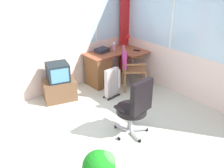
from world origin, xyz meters
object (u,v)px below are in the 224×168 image
at_px(spray_bottle, 114,46).
at_px(potted_plant, 100,168).
at_px(desk, 100,68).
at_px(space_heater, 113,83).
at_px(desk_lamp, 128,39).
at_px(paper_tray, 102,50).
at_px(tv_on_stand, 59,84).
at_px(office_chair, 136,105).
at_px(tv_remote, 137,50).
at_px(wooden_armchair, 128,63).

distance_m(spray_bottle, potted_plant, 3.33).
relative_size(desk, space_heater, 2.09).
bearing_deg(desk_lamp, spray_bottle, 171.07).
height_order(spray_bottle, paper_tray, spray_bottle).
distance_m(paper_tray, space_heater, 0.93).
relative_size(tv_on_stand, potted_plant, 1.51).
relative_size(desk_lamp, tv_on_stand, 0.42).
height_order(office_chair, space_heater, office_chair).
relative_size(tv_on_stand, space_heater, 1.25).
distance_m(tv_remote, paper_tray, 0.82).
bearing_deg(wooden_armchair, tv_remote, 26.74).
bearing_deg(space_heater, spray_bottle, 48.58).
height_order(tv_remote, potted_plant, tv_remote).
relative_size(tv_remote, paper_tray, 0.50).
bearing_deg(paper_tray, tv_remote, -32.07).
height_order(office_chair, tv_on_stand, office_chair).
relative_size(desk_lamp, potted_plant, 0.63).
bearing_deg(wooden_armchair, space_heater, -171.94).
bearing_deg(paper_tray, office_chair, -113.24).
relative_size(desk_lamp, space_heater, 0.52).
height_order(desk, potted_plant, desk).
distance_m(tv_on_stand, potted_plant, 2.44).
xyz_separation_m(paper_tray, potted_plant, (-1.93, -2.49, -0.48)).
xyz_separation_m(space_heater, potted_plant, (-1.62, -1.74, -0.02)).
height_order(paper_tray, wooden_armchair, wooden_armchair).
height_order(tv_on_stand, space_heater, tv_on_stand).
relative_size(spray_bottle, tv_on_stand, 0.27).
xyz_separation_m(paper_tray, tv_on_stand, (-1.23, -0.16, -0.43)).
relative_size(desk_lamp, tv_remote, 2.22).
bearing_deg(potted_plant, desk_lamp, 42.25).
distance_m(desk_lamp, tv_on_stand, 1.99).
xyz_separation_m(spray_bottle, office_chair, (-1.16, -1.94, -0.27)).
bearing_deg(office_chair, desk, 69.16).
bearing_deg(tv_on_stand, space_heater, -32.62).
bearing_deg(desk, tv_remote, -21.78).
height_order(desk, wooden_armchair, wooden_armchair).
distance_m(spray_bottle, paper_tray, 0.31).
bearing_deg(spray_bottle, paper_tray, 166.98).
xyz_separation_m(desk_lamp, office_chair, (-1.54, -1.88, -0.38)).
xyz_separation_m(desk, spray_bottle, (0.44, 0.03, 0.44)).
height_order(space_heater, potted_plant, space_heater).
height_order(desk_lamp, tv_remote, desk_lamp).
bearing_deg(wooden_armchair, office_chair, -128.71).
height_order(tv_remote, spray_bottle, spray_bottle).
xyz_separation_m(paper_tray, space_heater, (-0.30, -0.75, -0.46)).
distance_m(wooden_armchair, office_chair, 1.70).
distance_m(spray_bottle, office_chair, 2.27).
bearing_deg(desk_lamp, paper_tray, 169.24).
relative_size(desk, spray_bottle, 6.14).
xyz_separation_m(tv_remote, paper_tray, (-0.69, 0.43, 0.03)).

